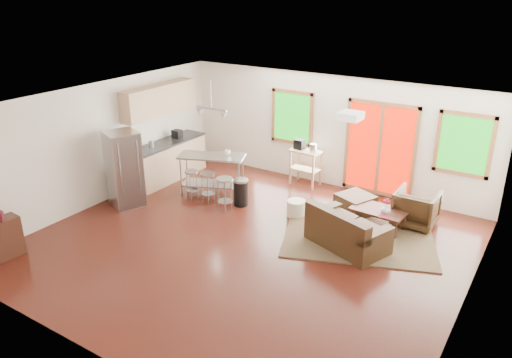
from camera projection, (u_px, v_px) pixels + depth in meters
The scene contains 28 objects.
floor at pixel (247, 245), 9.23m from camera, with size 7.50×7.00×0.02m, color #33100A.
ceiling at pixel (246, 106), 8.25m from camera, with size 7.50×7.00×0.02m, color white.
back_wall at pixel (331, 131), 11.49m from camera, with size 7.50×0.02×2.60m, color silver.
left_wall at pixel (100, 144), 10.62m from camera, with size 0.02×7.00×2.60m, color silver.
right_wall at pixel (474, 234), 6.86m from camera, with size 0.02×7.00×2.60m, color silver.
front_wall at pixel (86, 270), 5.99m from camera, with size 7.50×0.02×2.60m, color silver.
window_left at pixel (292, 117), 11.87m from camera, with size 1.10×0.05×1.30m.
french_doors at pixel (380, 149), 10.92m from camera, with size 1.60×0.05×2.10m.
window_right at pixel (464, 145), 9.92m from camera, with size 1.10×0.05×1.30m.
rug at pixel (359, 236), 9.49m from camera, with size 2.76×2.12×0.03m, color #415537.
loveseat at pixel (346, 233), 9.01m from camera, with size 1.62×1.25×0.77m.
coffee_table at pixel (379, 212), 9.69m from camera, with size 1.07×0.69×0.41m.
armchair at pixel (416, 206), 9.81m from camera, with size 0.79×0.74×0.81m, color black.
ottoman at pixel (355, 205), 10.33m from camera, with size 0.65×0.65×0.43m, color black.
pouf at pixel (296, 208), 10.28m from camera, with size 0.39×0.39×0.34m, color beige.
vase at pixel (386, 208), 9.48m from camera, with size 0.20×0.21×0.31m.
book at pixel (380, 209), 9.39m from camera, with size 0.19×0.02×0.26m, color maroon.
cabinets at pixel (165, 142), 11.95m from camera, with size 0.64×2.24×2.30m.
refrigerator at pixel (124, 169), 10.57m from camera, with size 0.85×0.84×1.63m.
island at pixel (212, 168), 11.18m from camera, with size 1.57×1.10×0.92m.
cup at pixel (228, 152), 11.02m from camera, with size 0.13×0.10×0.13m, color white.
bar_stool_a at pixel (192, 178), 10.99m from camera, with size 0.41×0.41×0.65m.
bar_stool_b at pixel (208, 181), 10.77m from camera, with size 0.37×0.37×0.68m.
bar_stool_c at pixel (225, 187), 10.35m from camera, with size 0.39×0.39×0.74m.
trash_can at pixel (241, 192), 10.73m from camera, with size 0.38×0.38×0.60m.
kitchen_cart at pixel (305, 155), 11.66m from camera, with size 0.74×0.50×1.09m.
ceiling_flush at pixel (350, 116), 7.95m from camera, with size 0.35×0.35×0.12m, color white.
pendant_light at pixel (211, 113), 10.64m from camera, with size 0.80×0.18×0.79m.
Camera 1 is at (4.51, -6.75, 4.55)m, focal length 35.00 mm.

